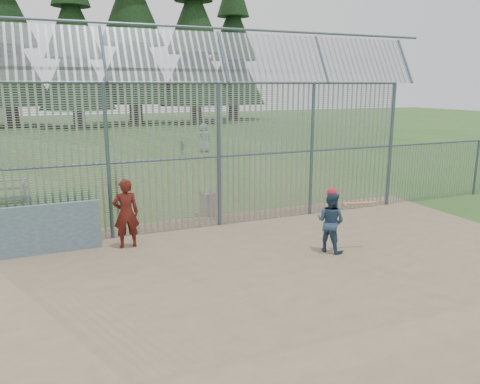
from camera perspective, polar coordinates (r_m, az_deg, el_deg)
name	(u,v)px	position (r m, az deg, el deg)	size (l,w,h in m)	color
ground	(275,268)	(10.46, 4.35, -9.23)	(120.00, 120.00, 0.00)	#2D511E
dirt_infield	(286,276)	(10.05, 5.67, -10.14)	(14.00, 10.00, 0.02)	#756047
dugout_wall	(46,229)	(11.95, -22.62, -4.22)	(2.50, 0.12, 1.20)	#38566B
batter	(331,222)	(11.38, 10.99, -3.58)	(0.71, 0.55, 1.46)	navy
onlooker	(126,213)	(11.76, -13.73, -2.55)	(0.62, 0.41, 1.71)	maroon
bg_kid_standing	(204,138)	(28.19, -4.43, 6.59)	(0.85, 0.55, 1.74)	slate
bg_kid_seated	(182,148)	(27.50, -7.09, 5.39)	(0.47, 0.20, 0.80)	slate
batting_gear	(340,196)	(11.31, 12.09, -0.47)	(1.39, 0.40, 0.54)	red
trash_can	(208,204)	(14.39, -3.95, -1.44)	(0.56, 0.56, 0.82)	#93979C
backstop_fence	(278,141)	(13.66, 4.67, 6.23)	(20.09, 0.81, 5.30)	#47566B
conifer_row	(101,13)	(50.97, -16.61, 20.13)	(38.48, 12.26, 20.20)	#332319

